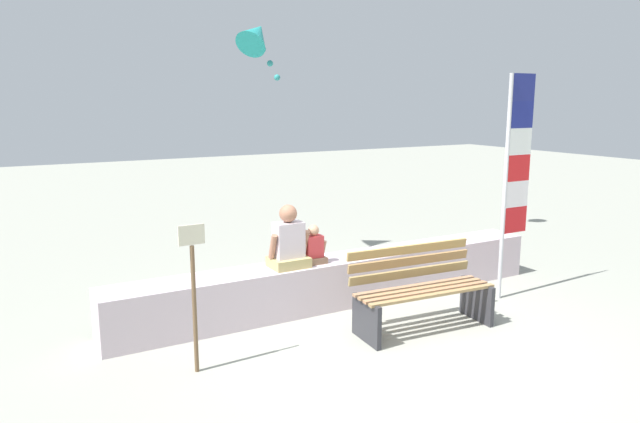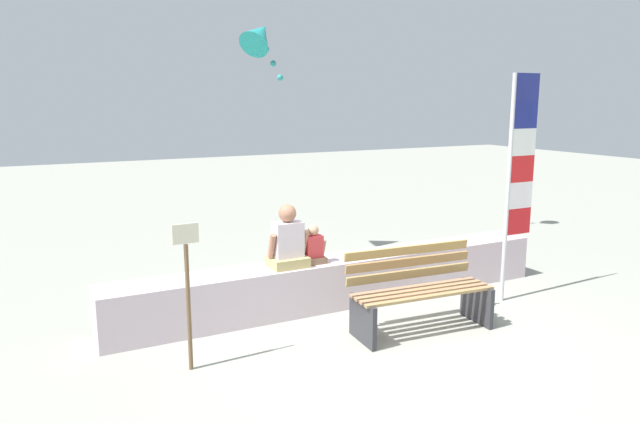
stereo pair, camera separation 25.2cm
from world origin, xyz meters
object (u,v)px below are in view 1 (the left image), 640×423
park_bench (420,291)px  person_child (314,248)px  flag_banner (514,168)px  sign_post (194,287)px  kite_teal (256,36)px  person_adult (289,243)px

park_bench → person_child: person_child is taller
flag_banner → sign_post: 4.17m
kite_teal → park_bench: bearing=-72.1°
person_adult → person_child: person_adult is taller
sign_post → park_bench: bearing=-3.9°
person_adult → person_child: size_ratio=1.58×
flag_banner → person_child: bearing=161.4°
person_adult → flag_banner: bearing=-16.4°
kite_teal → sign_post: kite_teal is taller
person_child → sign_post: (-1.72, -0.89, 0.06)m
person_child → flag_banner: bearing=-18.6°
flag_banner → kite_teal: size_ratio=3.21×
person_child → kite_teal: size_ratio=0.53×
person_adult → kite_teal: kite_teal is taller
person_adult → sign_post: sign_post is taller
person_adult → sign_post: bearing=-147.3°
person_child → sign_post: bearing=-152.5°
person_adult → flag_banner: size_ratio=0.26×
person_child → flag_banner: (2.36, -0.79, 0.89)m
flag_banner → kite_teal: bearing=137.5°
person_child → kite_teal: (-0.06, 1.43, 2.53)m
person_adult → flag_banner: flag_banner is taller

